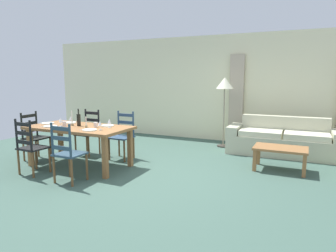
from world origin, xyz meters
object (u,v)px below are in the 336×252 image
(dining_chair_near_left, at_px, (31,147))
(standing_lamp, at_px, (225,87))
(dining_chair_far_left, at_px, (89,132))
(dining_chair_near_right, at_px, (67,153))
(wine_glass_near_left, at_px, (60,120))
(dining_chair_head_west, at_px, (34,136))
(wine_glass_far_right, at_px, (109,121))
(coffee_table, at_px, (280,151))
(coffee_cup_primary, at_px, (96,125))
(dining_table, at_px, (79,131))
(wine_glass_far_left, at_px, (71,119))
(coffee_cup_secondary, at_px, (64,124))
(wine_bottle, at_px, (79,120))
(wine_glass_near_right, at_px, (100,124))
(couch, at_px, (283,141))
(dining_chair_far_right, at_px, (123,135))

(dining_chair_near_left, bearing_deg, standing_lamp, 54.48)
(dining_chair_far_left, bearing_deg, dining_chair_near_right, -60.98)
(wine_glass_near_left, height_order, standing_lamp, standing_lamp)
(dining_chair_head_west, height_order, standing_lamp, standing_lamp)
(wine_glass_far_right, bearing_deg, coffee_table, 22.40)
(coffee_cup_primary, bearing_deg, dining_chair_far_left, 136.74)
(dining_chair_head_west, xyz_separation_m, wine_glass_near_left, (0.81, -0.10, 0.38))
(dining_table, bearing_deg, dining_chair_head_west, -178.65)
(wine_glass_far_left, xyz_separation_m, coffee_cup_secondary, (0.04, -0.21, -0.07))
(wine_bottle, height_order, wine_glass_near_right, wine_bottle)
(standing_lamp, bearing_deg, coffee_cup_secondary, -129.59)
(dining_chair_far_left, relative_size, wine_glass_near_left, 5.96)
(wine_glass_far_left, bearing_deg, dining_chair_near_right, -50.55)
(wine_glass_near_right, bearing_deg, coffee_cup_primary, 141.33)
(coffee_table, bearing_deg, dining_chair_head_west, -163.89)
(dining_chair_far_left, xyz_separation_m, wine_glass_far_left, (0.11, -0.64, 0.38))
(couch, bearing_deg, coffee_table, -88.14)
(dining_chair_far_left, bearing_deg, coffee_cup_primary, -43.26)
(wine_bottle, bearing_deg, wine_glass_near_right, -16.97)
(wine_glass_near_left, bearing_deg, dining_chair_near_left, -99.97)
(wine_bottle, distance_m, wine_glass_near_right, 0.66)
(dining_table, bearing_deg, wine_glass_far_left, 157.54)
(wine_bottle, relative_size, wine_glass_near_left, 1.96)
(wine_glass_far_right, bearing_deg, wine_bottle, -173.02)
(dining_chair_near_right, relative_size, wine_glass_far_right, 5.96)
(wine_bottle, height_order, wine_glass_near_left, wine_bottle)
(coffee_cup_secondary, bearing_deg, wine_glass_far_left, 100.52)
(dining_chair_near_left, xyz_separation_m, wine_glass_near_right, (1.01, 0.58, 0.38))
(dining_chair_near_left, relative_size, wine_glass_near_left, 5.96)
(wine_glass_near_right, relative_size, wine_glass_far_left, 1.00)
(standing_lamp, bearing_deg, dining_chair_near_right, -114.45)
(standing_lamp, bearing_deg, dining_chair_near_left, -125.52)
(dining_chair_head_west, bearing_deg, coffee_table, 16.11)
(wine_glass_far_left, bearing_deg, dining_chair_far_left, 99.92)
(dining_chair_near_left, bearing_deg, dining_table, 59.75)
(dining_chair_far_right, relative_size, coffee_cup_secondary, 10.67)
(wine_glass_near_right, bearing_deg, coffee_cup_secondary, 175.56)
(dining_chair_far_left, bearing_deg, wine_glass_far_right, -32.68)
(dining_chair_near_left, bearing_deg, coffee_table, 27.74)
(coffee_cup_primary, bearing_deg, dining_chair_head_west, -176.62)
(wine_glass_far_left, relative_size, coffee_cup_primary, 1.79)
(dining_chair_far_left, xyz_separation_m, wine_bottle, (0.38, -0.72, 0.39))
(wine_glass_near_left, distance_m, coffee_table, 4.01)
(wine_glass_far_right, relative_size, couch, 0.07)
(wine_glass_far_left, bearing_deg, wine_glass_near_left, -91.39)
(wine_glass_near_right, bearing_deg, dining_chair_head_west, 176.03)
(standing_lamp, bearing_deg, dining_chair_far_left, -141.86)
(dining_table, height_order, standing_lamp, standing_lamp)
(wine_glass_near_left, relative_size, wine_glass_far_left, 1.00)
(dining_chair_near_right, bearing_deg, dining_chair_far_right, 90.23)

